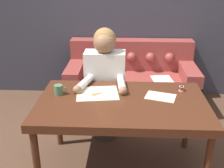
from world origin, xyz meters
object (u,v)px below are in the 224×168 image
(person, at_px, (105,84))
(mug, at_px, (59,90))
(couch, at_px, (131,83))
(thread_spool, at_px, (181,89))
(dining_table, at_px, (122,108))
(scissors, at_px, (98,94))

(person, relative_size, mug, 10.93)
(couch, bearing_deg, person, -109.79)
(thread_spool, bearing_deg, couch, 110.82)
(dining_table, bearing_deg, mug, 169.30)
(dining_table, relative_size, person, 1.19)
(dining_table, xyz_separation_m, couch, (0.11, 1.39, -0.35))
(couch, height_order, thread_spool, couch)
(person, distance_m, thread_spool, 0.81)
(thread_spool, bearing_deg, person, 156.12)
(dining_table, bearing_deg, scissors, 149.95)
(dining_table, xyz_separation_m, thread_spool, (0.55, 0.24, 0.09))
(scissors, xyz_separation_m, mug, (-0.35, -0.02, 0.04))
(dining_table, bearing_deg, thread_spool, 23.54)
(dining_table, distance_m, couch, 1.44)
(scissors, distance_m, mug, 0.36)
(scissors, distance_m, thread_spool, 0.77)
(mug, distance_m, thread_spool, 1.13)
(mug, bearing_deg, couch, 61.98)
(mug, bearing_deg, scissors, 3.01)
(mug, bearing_deg, thread_spool, 6.58)
(dining_table, relative_size, thread_spool, 32.58)
(scissors, height_order, mug, mug)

